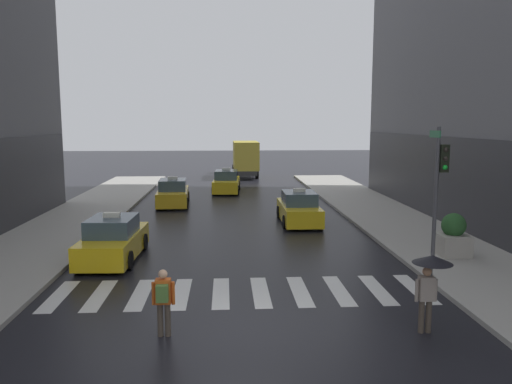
# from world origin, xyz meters

# --- Properties ---
(ground_plane) EXTENTS (160.00, 160.00, 0.00)m
(ground_plane) POSITION_xyz_m (0.00, 0.00, 0.00)
(ground_plane) COLOR black
(crosswalk_markings) EXTENTS (11.30, 2.80, 0.01)m
(crosswalk_markings) POSITION_xyz_m (0.00, 3.00, 0.00)
(crosswalk_markings) COLOR silver
(crosswalk_markings) RESTS_ON ground
(traffic_light_pole) EXTENTS (0.44, 0.84, 4.80)m
(traffic_light_pole) POSITION_xyz_m (6.93, 5.15, 3.26)
(traffic_light_pole) COLOR #47474C
(traffic_light_pole) RESTS_ON curb_right
(taxi_lead) EXTENTS (2.05, 4.60, 1.80)m
(taxi_lead) POSITION_xyz_m (-4.64, 6.98, 0.72)
(taxi_lead) COLOR yellow
(taxi_lead) RESTS_ON ground
(taxi_second) EXTENTS (1.94, 4.54, 1.80)m
(taxi_second) POSITION_xyz_m (3.28, 13.36, 0.72)
(taxi_second) COLOR yellow
(taxi_second) RESTS_ON ground
(taxi_third) EXTENTS (2.08, 4.61, 1.80)m
(taxi_third) POSITION_xyz_m (-3.69, 19.33, 0.72)
(taxi_third) COLOR gold
(taxi_third) RESTS_ON ground
(taxi_fourth) EXTENTS (2.12, 4.63, 1.80)m
(taxi_fourth) POSITION_xyz_m (-0.37, 24.99, 0.72)
(taxi_fourth) COLOR yellow
(taxi_fourth) RESTS_ON ground
(box_truck) EXTENTS (2.33, 7.56, 3.35)m
(box_truck) POSITION_xyz_m (1.42, 35.32, 1.85)
(box_truck) COLOR #2D2D2D
(box_truck) RESTS_ON ground
(pedestrian_with_umbrella) EXTENTS (0.96, 0.96, 1.94)m
(pedestrian_with_umbrella) POSITION_xyz_m (4.47, -0.19, 1.52)
(pedestrian_with_umbrella) COLOR #473D33
(pedestrian_with_umbrella) RESTS_ON ground
(pedestrian_with_backpack) EXTENTS (0.55, 0.43, 1.65)m
(pedestrian_with_backpack) POSITION_xyz_m (-1.93, -0.05, 0.97)
(pedestrian_with_backpack) COLOR #473D33
(pedestrian_with_backpack) RESTS_ON ground
(planter_near_corner) EXTENTS (1.10, 1.10, 1.60)m
(planter_near_corner) POSITION_xyz_m (8.05, 6.25, 0.87)
(planter_near_corner) COLOR #A8A399
(planter_near_corner) RESTS_ON curb_right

